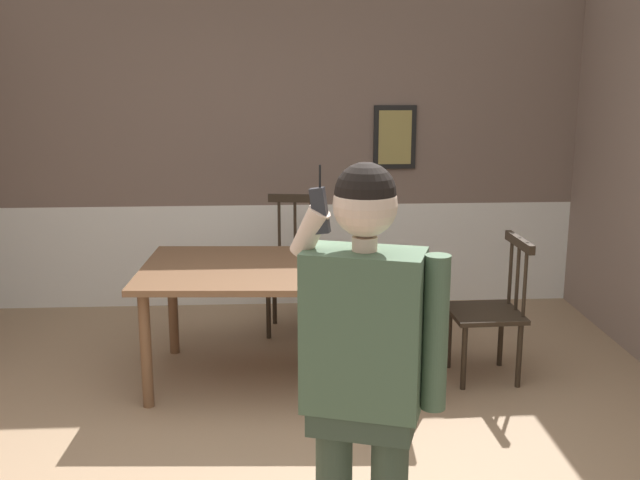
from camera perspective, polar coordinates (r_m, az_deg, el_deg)
ground_plane at (r=4.16m, az=-2.83°, el=-17.03°), size 6.50×6.50×0.00m
room_back_partition at (r=6.59m, az=-3.21°, el=7.04°), size 5.21×0.17×2.88m
dining_table at (r=5.08m, az=-2.36°, el=-2.76°), size 1.96×1.20×0.77m
chair_near_window at (r=5.27m, az=12.41°, el=-5.03°), size 0.48×0.48×0.96m
chair_by_doorway at (r=6.03m, az=-1.98°, el=-2.16°), size 0.47×0.47×1.06m
person_figure at (r=2.85m, az=3.31°, el=-8.96°), size 0.57×0.35×1.75m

